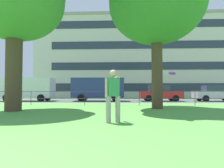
{
  "coord_description": "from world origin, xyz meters",
  "views": [
    {
      "loc": [
        2.49,
        -2.14,
        1.01
      ],
      "look_at": [
        2.09,
        7.73,
        1.36
      ],
      "focal_mm": 31.01,
      "sensor_mm": 36.0,
      "label": 1
    }
  ],
  "objects": [
    {
      "name": "apartment_building_background",
      "position": [
        7.22,
        32.23,
        6.25
      ],
      "size": [
        34.98,
        13.95,
        12.49
      ],
      "color": "beige",
      "rests_on": "ground"
    },
    {
      "name": "panel_van_far_left",
      "position": [
        -6.55,
        16.46,
        1.27
      ],
      "size": [
        5.07,
        2.24,
        2.24
      ],
      "color": "silver",
      "rests_on": "ground"
    },
    {
      "name": "tree_small_lawn",
      "position": [
        -2.81,
        7.74,
        5.72
      ],
      "size": [
        5.18,
        5.65,
        7.78
      ],
      "color": "#4C3828",
      "rests_on": "ground"
    },
    {
      "name": "park_fence",
      "position": [
        0.0,
        11.45,
        0.67
      ],
      "size": [
        38.51,
        0.04,
        1.0
      ],
      "color": "#232328",
      "rests_on": "ground"
    },
    {
      "name": "person_thrower",
      "position": [
        2.27,
        4.02,
        0.91
      ],
      "size": [
        0.48,
        0.85,
        1.68
      ],
      "color": "gray",
      "rests_on": "ground"
    },
    {
      "name": "street_strip",
      "position": [
        0.0,
        17.28,
        0.0
      ],
      "size": [
        80.0,
        6.6,
        0.01
      ],
      "primitive_type": "cube",
      "color": "#4C4C51",
      "rests_on": "ground"
    },
    {
      "name": "car_silver_right",
      "position": [
        11.68,
        16.86,
        0.78
      ],
      "size": [
        4.06,
        1.92,
        1.54
      ],
      "color": "#B7BABF",
      "rests_on": "ground"
    },
    {
      "name": "frisbee",
      "position": [
        4.39,
        4.95,
        1.64
      ],
      "size": [
        0.38,
        0.38,
        0.09
      ],
      "color": "purple"
    },
    {
      "name": "panel_van_left",
      "position": [
        0.4,
        16.77,
        1.27
      ],
      "size": [
        5.03,
        2.15,
        2.24
      ],
      "color": "navy",
      "rests_on": "ground"
    },
    {
      "name": "tree_large_lawn",
      "position": [
        4.44,
        9.24,
        6.09
      ],
      "size": [
        5.79,
        6.5,
        8.33
      ],
      "color": "#4C3828",
      "rests_on": "ground"
    },
    {
      "name": "car_red_far_right",
      "position": [
        6.41,
        16.81,
        0.78
      ],
      "size": [
        4.0,
        1.82,
        1.54
      ],
      "color": "red",
      "rests_on": "ground"
    }
  ]
}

